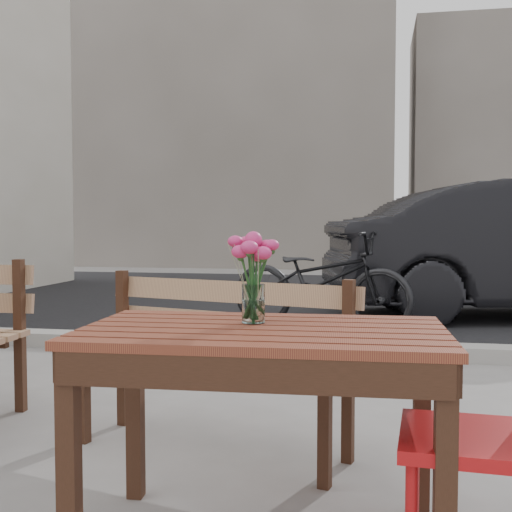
{
  "coord_description": "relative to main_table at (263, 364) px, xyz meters",
  "views": [
    {
      "loc": [
        0.61,
        -2.24,
        1.09
      ],
      "look_at": [
        0.19,
        -0.0,
        0.97
      ],
      "focal_mm": 45.0,
      "sensor_mm": 36.0,
      "label": 1
    }
  ],
  "objects": [
    {
      "name": "main_table",
      "position": [
        0.0,
        0.0,
        0.0
      ],
      "size": [
        1.23,
        0.75,
        0.74
      ],
      "rotation": [
        0.0,
        0.0,
        0.04
      ],
      "color": "maroon",
      "rests_on": "ground"
    },
    {
      "name": "red_chair",
      "position": [
        0.74,
        -0.1,
        -0.12
      ],
      "size": [
        0.46,
        0.46,
        0.86
      ],
      "rotation": [
        0.0,
        0.0,
        -1.65
      ],
      "color": "red",
      "rests_on": "ground"
    },
    {
      "name": "main_bench",
      "position": [
        -0.38,
        0.9,
        -0.1
      ],
      "size": [
        1.44,
        0.75,
        0.86
      ],
      "rotation": [
        0.0,
        0.0,
        -0.26
      ],
      "color": "#966A4E",
      "rests_on": "ground"
    },
    {
      "name": "street",
      "position": [
        -0.24,
        5.21,
        -0.59
      ],
      "size": [
        30.0,
        8.12,
        0.12
      ],
      "color": "black",
      "rests_on": "ground"
    },
    {
      "name": "backdrop_buildings",
      "position": [
        -0.07,
        14.54,
        2.98
      ],
      "size": [
        15.5,
        4.0,
        8.0
      ],
      "color": "slate",
      "rests_on": "ground"
    },
    {
      "name": "bicycle",
      "position": [
        -0.19,
        4.45,
        -0.12
      ],
      "size": [
        2.02,
        1.11,
        1.01
      ],
      "primitive_type": "imported",
      "rotation": [
        0.0,
        0.0,
        1.33
      ],
      "color": "black",
      "rests_on": "ground"
    },
    {
      "name": "main_vase",
      "position": [
        -0.05,
        0.09,
        0.32
      ],
      "size": [
        0.17,
        0.17,
        0.32
      ],
      "color": "white",
      "rests_on": "main_table"
    }
  ]
}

